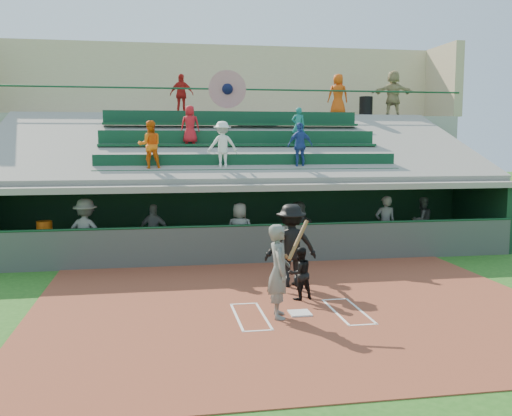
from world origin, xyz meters
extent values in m
plane|color=#235618|center=(0.00, 0.00, 0.00)|extent=(100.00, 100.00, 0.00)
cube|color=brown|center=(0.00, 0.50, 0.01)|extent=(11.00, 9.00, 0.02)
cube|color=silver|center=(0.00, 0.00, 0.04)|extent=(0.43, 0.43, 0.03)
cube|color=silver|center=(-0.75, 0.00, 0.02)|extent=(0.05, 1.80, 0.01)
cube|color=white|center=(0.75, 0.00, 0.02)|extent=(0.05, 1.80, 0.01)
cube|color=white|center=(-1.30, 0.00, 0.02)|extent=(0.05, 1.80, 0.01)
cube|color=silver|center=(1.30, 0.00, 0.02)|extent=(0.05, 1.80, 0.01)
cube|color=white|center=(-1.02, 0.90, 0.02)|extent=(0.60, 0.05, 0.01)
cube|color=white|center=(1.02, 0.90, 0.02)|extent=(0.60, 0.05, 0.01)
cube|color=white|center=(-1.02, -0.90, 0.02)|extent=(0.60, 0.05, 0.01)
cube|color=white|center=(1.02, -0.90, 0.02)|extent=(0.60, 0.05, 0.01)
cube|color=gray|center=(0.00, 6.75, 0.02)|extent=(16.00, 3.50, 0.04)
cube|color=gray|center=(0.00, 13.50, 2.30)|extent=(20.00, 3.00, 4.60)
cube|color=#474B47|center=(0.00, 5.00, 0.55)|extent=(16.00, 0.06, 1.10)
cylinder|color=#133D21|center=(0.00, 5.00, 1.12)|extent=(16.00, 0.08, 0.08)
cube|color=black|center=(0.00, 8.50, 1.10)|extent=(16.00, 0.25, 2.20)
cube|color=#10311C|center=(8.00, 6.75, 1.10)|extent=(0.25, 3.50, 2.20)
cube|color=gray|center=(0.00, 6.75, 2.20)|extent=(16.40, 3.90, 0.18)
cube|color=#99968B|center=(0.00, 10.25, 1.15)|extent=(16.40, 3.50, 2.30)
cube|color=gray|center=(0.00, 11.90, 2.30)|extent=(16.40, 0.30, 4.60)
cube|color=gray|center=(0.00, 8.60, 3.45)|extent=(16.40, 6.51, 2.37)
cube|color=#0D3C20|center=(0.00, 6.20, 2.65)|extent=(9.40, 0.42, 0.08)
cube|color=#0C3520|center=(0.00, 6.40, 2.91)|extent=(9.40, 0.06, 0.45)
cube|color=#0D3B20|center=(0.00, 8.10, 3.40)|extent=(9.40, 0.42, 0.08)
cube|color=#0D3B22|center=(0.00, 8.30, 3.66)|extent=(9.40, 0.06, 0.45)
cube|color=#0C391D|center=(0.00, 10.00, 4.15)|extent=(9.40, 0.42, 0.08)
cube|color=#0C3721|center=(0.00, 10.20, 4.41)|extent=(9.40, 0.06, 0.45)
imported|color=orange|center=(-3.02, 6.30, 3.41)|extent=(0.75, 0.61, 1.45)
imported|color=white|center=(-0.86, 6.30, 3.41)|extent=(0.97, 0.61, 1.44)
imported|color=#23418F|center=(1.57, 6.30, 3.40)|extent=(0.88, 0.49, 1.42)
imported|color=#B4141C|center=(-1.71, 8.20, 4.07)|extent=(0.66, 0.48, 1.27)
imported|color=#19726B|center=(1.98, 8.20, 4.06)|extent=(0.49, 0.36, 1.24)
cylinder|color=#164526|center=(0.00, 12.00, 5.60)|extent=(20.00, 0.07, 0.07)
cylinder|color=#A7171E|center=(0.00, 11.98, 5.60)|extent=(1.50, 0.06, 1.50)
sphere|color=black|center=(0.00, 11.95, 5.60)|extent=(0.44, 0.44, 0.44)
cube|color=#C6B284|center=(0.00, 15.00, 6.20)|extent=(20.00, 0.40, 3.20)
cube|color=tan|center=(10.00, 13.50, 6.20)|extent=(0.40, 3.00, 3.20)
imported|color=#575A55|center=(-0.47, -0.13, 0.96)|extent=(0.51, 0.72, 1.88)
cylinder|color=brown|center=(-0.12, -0.28, 1.60)|extent=(0.56, 0.54, 0.75)
sphere|color=brown|center=(-0.34, -0.13, 1.25)|extent=(0.10, 0.10, 0.10)
imported|color=black|center=(0.26, 1.06, 0.61)|extent=(0.67, 0.58, 1.17)
imported|color=black|center=(0.35, 2.28, 1.02)|extent=(1.33, 0.80, 2.00)
cube|color=brown|center=(-0.27, 7.87, 0.24)|extent=(13.29, 3.13, 0.40)
cube|color=white|center=(-6.06, 5.95, 0.43)|extent=(0.93, 0.73, 0.77)
cylinder|color=#E85E0D|center=(-6.05, 6.02, 1.03)|extent=(0.44, 0.44, 0.44)
imported|color=#5A5C57|center=(-4.84, 5.47, 0.98)|extent=(1.36, 1.01, 1.89)
imported|color=#5C5F5A|center=(-2.94, 6.11, 0.85)|extent=(1.03, 0.68, 1.63)
imported|color=#5D605B|center=(-0.46, 5.40, 0.89)|extent=(0.96, 0.78, 1.70)
imported|color=#52544F|center=(1.55, 6.34, 0.85)|extent=(1.52, 1.21, 1.62)
imported|color=#535550|center=(4.18, 5.72, 0.94)|extent=(0.69, 0.48, 1.80)
imported|color=#51544F|center=(6.07, 7.04, 0.84)|extent=(0.87, 0.73, 1.61)
cylinder|color=black|center=(6.21, 13.02, 5.03)|extent=(0.58, 0.58, 0.87)
imported|color=red|center=(-1.77, 12.87, 5.43)|extent=(1.05, 0.66, 1.67)
imported|color=#D7480C|center=(4.70, 12.30, 5.46)|extent=(0.90, 0.64, 1.73)
imported|color=tan|center=(7.27, 12.62, 5.58)|extent=(1.90, 1.07, 1.95)
camera|label=1|loc=(-2.80, -10.98, 3.51)|focal=40.00mm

